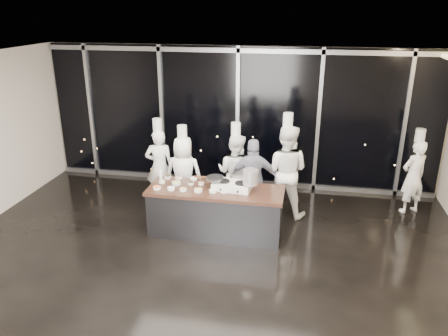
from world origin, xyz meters
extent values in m
plane|color=black|center=(0.00, 0.00, 0.00)|extent=(9.00, 9.00, 0.00)
cube|color=beige|center=(0.00, 3.50, 1.60)|extent=(9.00, 0.02, 3.20)
cube|color=beige|center=(0.00, -3.50, 1.60)|extent=(9.00, 0.02, 3.20)
cube|color=silver|center=(0.00, 0.00, 3.20)|extent=(9.00, 7.00, 0.02)
cube|color=black|center=(0.00, 3.44, 1.60)|extent=(8.90, 0.04, 3.18)
cube|color=gray|center=(0.00, 3.39, 3.10)|extent=(8.90, 0.08, 0.10)
cube|color=gray|center=(0.00, 3.39, 0.05)|extent=(8.90, 0.08, 0.10)
cube|color=gray|center=(-3.60, 3.39, 1.60)|extent=(0.08, 0.08, 3.20)
cube|color=gray|center=(-1.80, 3.39, 1.60)|extent=(0.08, 0.08, 3.20)
cube|color=gray|center=(0.00, 3.39, 1.60)|extent=(0.08, 0.08, 3.20)
cube|color=gray|center=(1.80, 3.39, 1.60)|extent=(0.08, 0.08, 3.20)
cube|color=gray|center=(3.60, 3.39, 1.60)|extent=(0.08, 0.08, 3.20)
cube|color=#343438|center=(0.00, 0.90, 0.42)|extent=(2.40, 0.80, 0.84)
cube|color=#41271B|center=(0.00, 0.90, 0.87)|extent=(2.46, 0.86, 0.06)
cube|color=silver|center=(0.30, 0.98, 0.96)|extent=(0.72, 0.49, 0.12)
cylinder|color=black|center=(0.13, 0.99, 1.03)|extent=(0.25, 0.25, 0.02)
cylinder|color=black|center=(0.46, 0.96, 1.03)|extent=(0.25, 0.25, 0.02)
cylinder|color=black|center=(0.12, 0.77, 0.95)|extent=(0.04, 0.02, 0.04)
cylinder|color=black|center=(0.43, 0.74, 0.95)|extent=(0.04, 0.02, 0.04)
cylinder|color=slate|center=(-0.03, 1.01, 1.07)|extent=(0.35, 0.35, 0.05)
cube|color=#4C2B14|center=(-0.30, 1.04, 1.07)|extent=(0.24, 0.05, 0.02)
cylinder|color=silver|center=(0.63, 0.92, 1.18)|extent=(0.30, 0.30, 0.27)
cylinder|color=silver|center=(-1.04, 0.71, 0.92)|extent=(0.14, 0.14, 0.04)
cylinder|color=#FF612A|center=(-1.04, 0.71, 0.94)|extent=(0.11, 0.11, 0.01)
cylinder|color=silver|center=(-1.05, 1.01, 0.92)|extent=(0.11, 0.11, 0.04)
cylinder|color=#BDB985|center=(-1.05, 1.01, 0.94)|extent=(0.09, 0.09, 0.01)
cylinder|color=silver|center=(-1.02, 1.26, 0.92)|extent=(0.13, 0.13, 0.04)
cylinder|color=black|center=(-1.02, 1.26, 0.94)|extent=(0.11, 0.11, 0.01)
cylinder|color=silver|center=(-0.78, 0.73, 0.92)|extent=(0.14, 0.14, 0.04)
cylinder|color=white|center=(-0.78, 0.73, 0.94)|extent=(0.11, 0.11, 0.01)
cylinder|color=silver|center=(-0.76, 0.99, 0.92)|extent=(0.17, 0.17, 0.04)
cylinder|color=#BCBD5E|center=(-0.76, 0.99, 0.94)|extent=(0.14, 0.14, 0.01)
cylinder|color=silver|center=(-0.79, 1.26, 0.92)|extent=(0.14, 0.14, 0.04)
cylinder|color=olive|center=(-0.79, 1.26, 0.94)|extent=(0.11, 0.11, 0.01)
cylinder|color=silver|center=(-0.56, 0.72, 0.92)|extent=(0.12, 0.12, 0.04)
cylinder|color=tan|center=(-0.56, 0.72, 0.94)|extent=(0.10, 0.10, 0.01)
cylinder|color=silver|center=(-0.50, 1.04, 0.92)|extent=(0.11, 0.11, 0.04)
cylinder|color=black|center=(-0.50, 1.04, 0.94)|extent=(0.09, 0.09, 0.01)
cylinder|color=silver|center=(-0.50, 1.25, 0.92)|extent=(0.14, 0.14, 0.04)
cylinder|color=white|center=(-0.50, 1.25, 0.94)|extent=(0.11, 0.11, 0.01)
cylinder|color=silver|center=(-0.28, 0.74, 0.92)|extent=(0.15, 0.15, 0.04)
cylinder|color=tan|center=(-0.28, 0.74, 0.94)|extent=(0.12, 0.12, 0.01)
cylinder|color=silver|center=(-0.31, 1.06, 0.92)|extent=(0.11, 0.11, 0.04)
cylinder|color=tan|center=(-0.31, 1.06, 0.94)|extent=(0.09, 0.09, 0.01)
cylinder|color=silver|center=(-0.02, 0.76, 0.92)|extent=(0.14, 0.14, 0.04)
cylinder|color=#BFB998|center=(-0.02, 0.76, 0.94)|extent=(0.11, 0.11, 0.01)
cylinder|color=silver|center=(-0.01, 1.06, 0.92)|extent=(0.12, 0.12, 0.04)
cylinder|color=olive|center=(-0.01, 1.06, 0.94)|extent=(0.10, 0.10, 0.01)
cylinder|color=silver|center=(0.17, 0.81, 0.92)|extent=(0.15, 0.15, 0.04)
cylinder|color=gold|center=(0.17, 0.81, 0.94)|extent=(0.12, 0.12, 0.01)
cylinder|color=white|center=(-1.12, 1.18, 0.98)|extent=(0.06, 0.06, 0.17)
cone|color=white|center=(-1.12, 1.18, 1.10)|extent=(0.05, 0.05, 0.06)
imported|color=white|center=(-1.45, 2.05, 0.81)|extent=(0.66, 0.50, 1.62)
cylinder|color=silver|center=(-1.45, 2.05, 1.72)|extent=(0.23, 0.23, 0.26)
imported|color=white|center=(-0.85, 1.78, 0.79)|extent=(0.79, 0.53, 1.58)
cylinder|color=silver|center=(-0.85, 1.78, 1.68)|extent=(0.20, 0.20, 0.26)
imported|color=white|center=(0.18, 2.01, 0.81)|extent=(0.92, 0.80, 1.63)
cylinder|color=silver|center=(0.18, 2.01, 1.73)|extent=(0.23, 0.23, 0.26)
imported|color=#141A37|center=(0.59, 1.73, 0.81)|extent=(0.99, 0.50, 1.63)
imported|color=white|center=(1.19, 1.96, 0.94)|extent=(1.02, 0.86, 1.88)
cylinder|color=silver|center=(1.19, 1.96, 1.98)|extent=(0.22, 0.22, 0.26)
imported|color=white|center=(3.73, 2.55, 0.77)|extent=(0.67, 0.60, 1.54)
cylinder|color=silver|center=(3.73, 2.55, 1.64)|extent=(0.26, 0.26, 0.26)
camera|label=1|loc=(1.50, -6.18, 4.03)|focal=35.00mm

